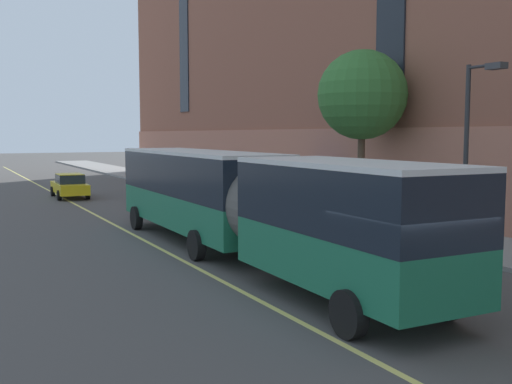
{
  "coord_description": "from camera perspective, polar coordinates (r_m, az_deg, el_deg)",
  "views": [
    {
      "loc": [
        -8.27,
        -9.1,
        4.09
      ],
      "look_at": [
        2.72,
        11.89,
        1.8
      ],
      "focal_mm": 42.0,
      "sensor_mm": 36.0,
      "label": 1
    }
  ],
  "objects": [
    {
      "name": "ground_plane",
      "position": [
        12.96,
        14.26,
        -13.04
      ],
      "size": [
        260.0,
        260.0,
        0.0
      ],
      "primitive_type": "plane",
      "color": "#4C4947"
    },
    {
      "name": "city_bus",
      "position": [
        19.43,
        -1.66,
        -0.59
      ],
      "size": [
        3.09,
        18.85,
        3.46
      ],
      "color": "#1E704C",
      "rests_on": "ground"
    },
    {
      "name": "parked_car_silver_0",
      "position": [
        22.22,
        9.97,
        -3.12
      ],
      "size": [
        1.99,
        4.43,
        1.56
      ],
      "color": "#B7B7BC",
      "rests_on": "ground"
    },
    {
      "name": "parked_car_champagne_1",
      "position": [
        36.5,
        -5.87,
        0.29
      ],
      "size": [
        1.95,
        4.7,
        1.56
      ],
      "color": "#BCAD89",
      "rests_on": "ground"
    },
    {
      "name": "parked_car_navy_4",
      "position": [
        42.35,
        -9.05,
        0.97
      ],
      "size": [
        2.08,
        4.75,
        1.56
      ],
      "color": "navy",
      "rests_on": "ground"
    },
    {
      "name": "taxi_cab",
      "position": [
        40.48,
        -17.32,
        0.58
      ],
      "size": [
        2.05,
        4.82,
        1.56
      ],
      "color": "yellow",
      "rests_on": "ground"
    },
    {
      "name": "street_tree_far_uptown",
      "position": [
        28.34,
        10.08,
        9.05
      ],
      "size": [
        4.13,
        4.13,
        7.81
      ],
      "color": "brown",
      "rests_on": "sidewalk"
    },
    {
      "name": "street_lamp",
      "position": [
        20.79,
        19.92,
        4.95
      ],
      "size": [
        0.36,
        1.48,
        6.2
      ],
      "color": "#2D2D30",
      "rests_on": "sidewalk"
    },
    {
      "name": "lane_centerline",
      "position": [
        14.45,
        1.52,
        -10.91
      ],
      "size": [
        0.16,
        140.0,
        0.01
      ],
      "primitive_type": "cube",
      "color": "#E0D66B",
      "rests_on": "ground"
    }
  ]
}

